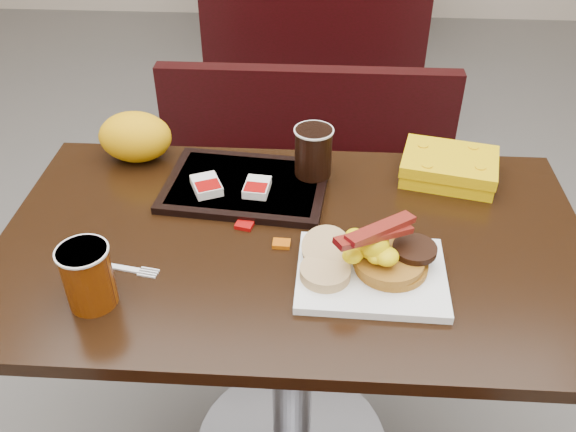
# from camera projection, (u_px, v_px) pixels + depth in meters

# --- Properties ---
(table_near) EXTENTS (1.20, 0.70, 0.75)m
(table_near) POSITION_uv_depth(u_px,v_px,m) (292.00, 360.00, 1.49)
(table_near) COLOR black
(table_near) RESTS_ON floor
(bench_near_n) EXTENTS (1.00, 0.46, 0.72)m
(bench_near_n) POSITION_uv_depth(u_px,v_px,m) (304.00, 197.00, 2.05)
(bench_near_n) COLOR black
(bench_near_n) RESTS_ON floor
(table_far) EXTENTS (1.20, 0.70, 0.75)m
(table_far) POSITION_uv_depth(u_px,v_px,m) (317.00, 4.00, 3.56)
(table_far) COLOR black
(table_far) RESTS_ON floor
(bench_far_s) EXTENTS (1.00, 0.46, 0.72)m
(bench_far_s) POSITION_uv_depth(u_px,v_px,m) (314.00, 55.00, 3.01)
(bench_far_s) COLOR black
(bench_far_s) RESTS_ON floor
(platter) EXTENTS (0.28, 0.22, 0.02)m
(platter) POSITION_uv_depth(u_px,v_px,m) (371.00, 275.00, 1.16)
(platter) COLOR white
(platter) RESTS_ON table_near
(pancake_stack) EXTENTS (0.14, 0.14, 0.03)m
(pancake_stack) POSITION_uv_depth(u_px,v_px,m) (391.00, 262.00, 1.16)
(pancake_stack) COLOR #A55E1B
(pancake_stack) RESTS_ON platter
(sausage_patty) EXTENTS (0.09, 0.09, 0.01)m
(sausage_patty) POSITION_uv_depth(u_px,v_px,m) (415.00, 249.00, 1.16)
(sausage_patty) COLOR black
(sausage_patty) RESTS_ON pancake_stack
(scrambled_eggs) EXTENTS (0.11, 0.10, 0.05)m
(scrambled_eggs) POSITION_uv_depth(u_px,v_px,m) (374.00, 247.00, 1.13)
(scrambled_eggs) COLOR #FFEE05
(scrambled_eggs) RESTS_ON pancake_stack
(bacon_strips) EXTENTS (0.17, 0.15, 0.01)m
(bacon_strips) POSITION_uv_depth(u_px,v_px,m) (374.00, 234.00, 1.11)
(bacon_strips) COLOR #4C0509
(bacon_strips) RESTS_ON scrambled_eggs
(muffin_bottom) EXTENTS (0.10, 0.10, 0.02)m
(muffin_bottom) POSITION_uv_depth(u_px,v_px,m) (325.00, 272.00, 1.14)
(muffin_bottom) COLOR tan
(muffin_bottom) RESTS_ON platter
(muffin_top) EXTENTS (0.11, 0.11, 0.05)m
(muffin_top) POSITION_uv_depth(u_px,v_px,m) (326.00, 248.00, 1.18)
(muffin_top) COLOR tan
(muffin_top) RESTS_ON platter
(coffee_cup_near) EXTENTS (0.10, 0.10, 0.12)m
(coffee_cup_near) POSITION_uv_depth(u_px,v_px,m) (88.00, 277.00, 1.08)
(coffee_cup_near) COLOR #873A04
(coffee_cup_near) RESTS_ON table_near
(fork) EXTENTS (0.13, 0.05, 0.00)m
(fork) POSITION_uv_depth(u_px,v_px,m) (116.00, 267.00, 1.19)
(fork) COLOR white
(fork) RESTS_ON table_near
(knife) EXTENTS (0.11, 0.16, 0.00)m
(knife) POSITION_uv_depth(u_px,v_px,m) (398.00, 288.00, 1.14)
(knife) COLOR white
(knife) RESTS_ON table_near
(condiment_syrup) EXTENTS (0.04, 0.03, 0.01)m
(condiment_syrup) POSITION_uv_depth(u_px,v_px,m) (281.00, 244.00, 1.24)
(condiment_syrup) COLOR #A94807
(condiment_syrup) RESTS_ON table_near
(condiment_ketchup) EXTENTS (0.04, 0.03, 0.01)m
(condiment_ketchup) POSITION_uv_depth(u_px,v_px,m) (244.00, 225.00, 1.29)
(condiment_ketchup) COLOR #8C0504
(condiment_ketchup) RESTS_ON table_near
(tray) EXTENTS (0.38, 0.29, 0.02)m
(tray) POSITION_uv_depth(u_px,v_px,m) (246.00, 185.00, 1.40)
(tray) COLOR black
(tray) RESTS_ON table_near
(hashbrown_sleeve_left) EXTENTS (0.08, 0.09, 0.02)m
(hashbrown_sleeve_left) POSITION_uv_depth(u_px,v_px,m) (207.00, 186.00, 1.37)
(hashbrown_sleeve_left) COLOR silver
(hashbrown_sleeve_left) RESTS_ON tray
(hashbrown_sleeve_right) EXTENTS (0.06, 0.08, 0.02)m
(hashbrown_sleeve_right) POSITION_uv_depth(u_px,v_px,m) (257.00, 187.00, 1.36)
(hashbrown_sleeve_right) COLOR silver
(hashbrown_sleeve_right) RESTS_ON tray
(coffee_cup_far) EXTENTS (0.10, 0.10, 0.11)m
(coffee_cup_far) POSITION_uv_depth(u_px,v_px,m) (313.00, 152.00, 1.39)
(coffee_cup_far) COLOR black
(coffee_cup_far) RESTS_ON tray
(clamshell) EXTENTS (0.24, 0.20, 0.06)m
(clamshell) POSITION_uv_depth(u_px,v_px,m) (449.00, 167.00, 1.42)
(clamshell) COLOR #DEAC03
(clamshell) RESTS_ON table_near
(paper_bag) EXTENTS (0.19, 0.15, 0.12)m
(paper_bag) POSITION_uv_depth(u_px,v_px,m) (135.00, 137.00, 1.47)
(paper_bag) COLOR #E19C07
(paper_bag) RESTS_ON table_near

